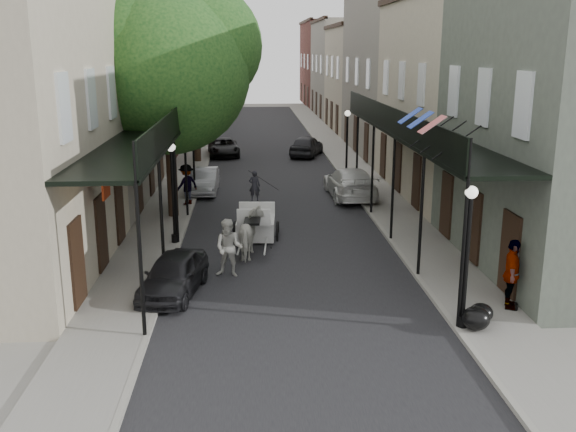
{
  "coord_description": "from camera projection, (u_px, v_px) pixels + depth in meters",
  "views": [
    {
      "loc": [
        -1.33,
        -16.99,
        7.05
      ],
      "look_at": [
        -0.03,
        3.91,
        1.6
      ],
      "focal_mm": 40.0,
      "sensor_mm": 36.0,
      "label": 1
    }
  ],
  "objects": [
    {
      "name": "car_left_mid",
      "position": [
        204.0,
        181.0,
        32.35
      ],
      "size": [
        1.37,
        3.8,
        1.25
      ],
      "primitive_type": "imported",
      "rotation": [
        0.0,
        0.0,
        -0.01
      ],
      "color": "#A5A5AB",
      "rests_on": "ground"
    },
    {
      "name": "pedestrian_walking",
      "position": [
        229.0,
        248.0,
        20.34
      ],
      "size": [
        1.07,
        0.92,
        1.88
      ],
      "primitive_type": "imported",
      "rotation": [
        0.0,
        0.0,
        -0.26
      ],
      "color": "beige",
      "rests_on": "ground"
    },
    {
      "name": "trash_bags",
      "position": [
        478.0,
        316.0,
        16.48
      ],
      "size": [
        0.97,
        1.12,
        0.61
      ],
      "color": "black",
      "rests_on": "sidewalk_right"
    },
    {
      "name": "building_row_right",
      "position": [
        385.0,
        75.0,
        46.44
      ],
      "size": [
        5.0,
        80.0,
        10.5
      ],
      "primitive_type": "cube",
      "color": "gray",
      "rests_on": "ground"
    },
    {
      "name": "car_left_near",
      "position": [
        174.0,
        274.0,
        18.92
      ],
      "size": [
        2.11,
        3.83,
        1.23
      ],
      "primitive_type": "imported",
      "rotation": [
        0.0,
        0.0,
        -0.19
      ],
      "color": "black",
      "rests_on": "ground"
    },
    {
      "name": "tree_near",
      "position": [
        177.0,
        64.0,
        26.22
      ],
      "size": [
        7.31,
        6.8,
        9.63
      ],
      "color": "#382619",
      "rests_on": "sidewalk_left"
    },
    {
      "name": "gallery_left",
      "position": [
        155.0,
        133.0,
        23.71
      ],
      "size": [
        2.2,
        18.05,
        4.88
      ],
      "color": "black",
      "rests_on": "sidewalk_left"
    },
    {
      "name": "pedestrian_sidewalk_right",
      "position": [
        512.0,
        274.0,
        17.5
      ],
      "size": [
        0.85,
        1.25,
        1.97
      ],
      "primitive_type": "imported",
      "rotation": [
        0.0,
        0.0,
        1.22
      ],
      "color": "gray",
      "rests_on": "sidewalk_right"
    },
    {
      "name": "pedestrian_sidewalk_left",
      "position": [
        187.0,
        184.0,
        29.39
      ],
      "size": [
        1.35,
        1.33,
        1.86
      ],
      "primitive_type": "imported",
      "rotation": [
        0.0,
        0.0,
        3.91
      ],
      "color": "gray",
      "rests_on": "sidewalk_left"
    },
    {
      "name": "ground",
      "position": [
        298.0,
        305.0,
        18.27
      ],
      "size": [
        140.0,
        140.0,
        0.0
      ],
      "primitive_type": "plane",
      "color": "gray",
      "rests_on": "ground"
    },
    {
      "name": "road",
      "position": [
        272.0,
        173.0,
        37.59
      ],
      "size": [
        8.0,
        90.0,
        0.01
      ],
      "primitive_type": "cube",
      "color": "black",
      "rests_on": "ground"
    },
    {
      "name": "sidewalk_right",
      "position": [
        356.0,
        171.0,
        37.87
      ],
      "size": [
        2.2,
        90.0,
        0.12
      ],
      "primitive_type": "cube",
      "color": "gray",
      "rests_on": "ground"
    },
    {
      "name": "lamppost_left",
      "position": [
        173.0,
        191.0,
        23.3
      ],
      "size": [
        0.32,
        0.32,
        3.71
      ],
      "color": "black",
      "rests_on": "sidewalk_left"
    },
    {
      "name": "sidewalk_left",
      "position": [
        186.0,
        173.0,
        37.27
      ],
      "size": [
        2.2,
        90.0,
        0.12
      ],
      "primitive_type": "cube",
      "color": "gray",
      "rests_on": "ground"
    },
    {
      "name": "gallery_right",
      "position": [
        410.0,
        131.0,
        24.28
      ],
      "size": [
        2.2,
        18.05,
        4.88
      ],
      "color": "black",
      "rests_on": "sidewalk_right"
    },
    {
      "name": "building_row_left",
      "position": [
        145.0,
        76.0,
        45.41
      ],
      "size": [
        5.0,
        80.0,
        10.5
      ],
      "primitive_type": "cube",
      "color": "#B0A58D",
      "rests_on": "ground"
    },
    {
      "name": "carriage",
      "position": [
        256.0,
        209.0,
        24.77
      ],
      "size": [
        1.83,
        2.54,
        2.78
      ],
      "rotation": [
        0.0,
        0.0,
        -0.07
      ],
      "color": "black",
      "rests_on": "ground"
    },
    {
      "name": "car_left_far",
      "position": [
        224.0,
        147.0,
        43.61
      ],
      "size": [
        2.38,
        4.49,
        1.2
      ],
      "primitive_type": "imported",
      "rotation": [
        0.0,
        0.0,
        0.09
      ],
      "color": "black",
      "rests_on": "ground"
    },
    {
      "name": "lamppost_right_far",
      "position": [
        347.0,
        143.0,
        35.38
      ],
      "size": [
        0.32,
        0.32,
        3.71
      ],
      "color": "black",
      "rests_on": "sidewalk_right"
    },
    {
      "name": "car_right_far",
      "position": [
        307.0,
        146.0,
        43.47
      ],
      "size": [
        2.89,
        4.49,
        1.42
      ],
      "primitive_type": "imported",
      "rotation": [
        0.0,
        0.0,
        2.83
      ],
      "color": "black",
      "rests_on": "ground"
    },
    {
      "name": "tree_far",
      "position": [
        201.0,
        70.0,
        39.9
      ],
      "size": [
        6.45,
        6.0,
        8.61
      ],
      "color": "#382619",
      "rests_on": "sidewalk_left"
    },
    {
      "name": "lamppost_right_near",
      "position": [
        467.0,
        255.0,
        16.07
      ],
      "size": [
        0.32,
        0.32,
        3.71
      ],
      "color": "black",
      "rests_on": "sidewalk_right"
    },
    {
      "name": "horse",
      "position": [
        252.0,
        234.0,
        22.32
      ],
      "size": [
        1.03,
        2.03,
        1.66
      ],
      "primitive_type": "imported",
      "rotation": [
        0.0,
        0.0,
        3.07
      ],
      "color": "beige",
      "rests_on": "ground"
    },
    {
      "name": "car_right_near",
      "position": [
        350.0,
        183.0,
        31.29
      ],
      "size": [
        2.21,
        5.14,
        1.47
      ],
      "primitive_type": "imported",
      "rotation": [
        0.0,
        0.0,
        3.17
      ],
      "color": "silver",
      "rests_on": "ground"
    }
  ]
}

